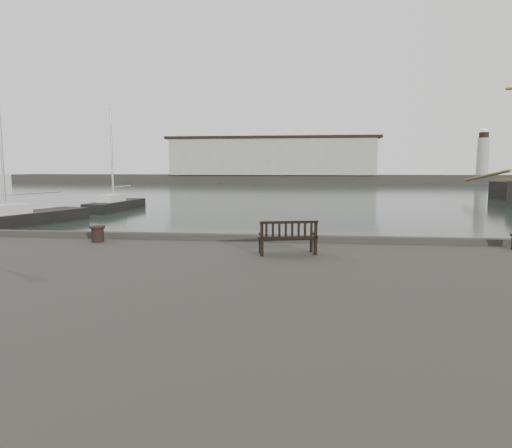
% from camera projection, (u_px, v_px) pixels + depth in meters
% --- Properties ---
extents(ground, '(400.00, 400.00, 0.00)m').
position_uv_depth(ground, '(282.00, 292.00, 13.70)').
color(ground, black).
rests_on(ground, ground).
extents(breakwater, '(140.00, 9.50, 12.20)m').
position_uv_depth(breakwater, '(287.00, 165.00, 104.35)').
color(breakwater, '#383530').
rests_on(breakwater, ground).
extents(bench, '(1.51, 0.81, 0.83)m').
position_uv_depth(bench, '(287.00, 244.00, 11.32)').
color(bench, black).
rests_on(bench, quay).
extents(bollard_left, '(0.51, 0.51, 0.46)m').
position_uv_depth(bollard_left, '(98.00, 234.00, 13.21)').
color(bollard_left, black).
rests_on(bollard_left, quay).
extents(yacht_c, '(5.43, 10.75, 13.96)m').
position_uv_depth(yacht_c, '(14.00, 222.00, 28.95)').
color(yacht_c, black).
rests_on(yacht_c, ground).
extents(yacht_d, '(2.54, 7.82, 9.96)m').
position_uv_depth(yacht_d, '(116.00, 207.00, 39.61)').
color(yacht_d, black).
rests_on(yacht_d, ground).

